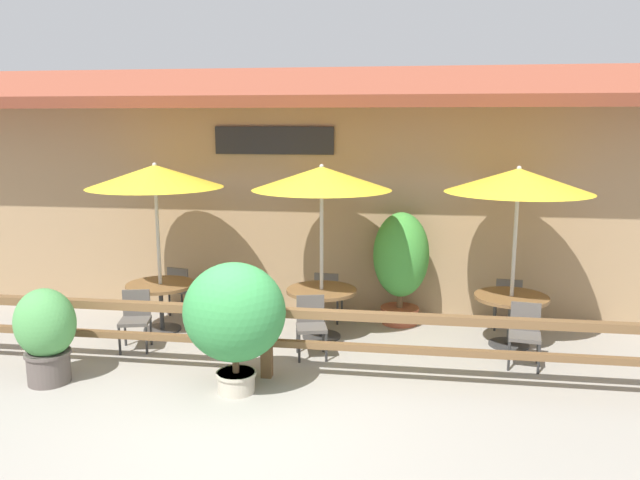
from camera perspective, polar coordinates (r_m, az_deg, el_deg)
ground_plane at (r=7.54m, az=-6.76°, el=-15.40°), size 60.00×60.00×0.00m
building_facade at (r=10.84m, az=-1.35°, el=4.68°), size 14.28×1.49×4.23m
patio_railing at (r=8.22m, az=-4.94°, el=-7.87°), size 10.40×0.14×0.95m
patio_umbrella_near at (r=9.99m, az=-14.85°, el=5.63°), size 2.10×2.10×2.70m
dining_table_near at (r=10.32m, az=-14.35°, el=-4.69°), size 1.09×1.09×0.78m
chair_near_streetside at (r=9.65m, az=-16.52°, el=-6.74°), size 0.51×0.51×0.86m
chair_near_wallside at (r=11.08m, az=-12.47°, el=-4.28°), size 0.50×0.50×0.86m
patio_umbrella_middle at (r=9.33m, az=0.15°, el=5.64°), size 2.10×2.10×2.70m
dining_table_middle at (r=9.67m, az=0.14°, el=-5.38°), size 1.09×1.09×0.78m
chair_middle_streetside at (r=8.98m, az=-0.81°, el=-7.60°), size 0.51×0.51×0.86m
chair_middle_wallside at (r=10.46m, az=0.72°, el=-4.92°), size 0.45×0.45×0.86m
patio_umbrella_far at (r=9.40m, az=17.69°, el=5.17°), size 2.10×2.10×2.70m
dining_table_far at (r=9.74m, az=17.06°, el=-5.75°), size 1.09×1.09×0.78m
chair_far_streetside at (r=9.07m, az=18.22°, el=-7.96°), size 0.48×0.48×0.86m
chair_far_wallside at (r=10.52m, az=16.80°, el=-5.30°), size 0.45×0.45×0.86m
potted_plant_broad_leaf at (r=8.76m, az=-23.78°, el=-7.72°), size 0.77×0.70×1.25m
potted_plant_corner_fern at (r=7.73m, az=-7.83°, el=-6.78°), size 1.26×1.13×1.65m
potted_plant_tall_tropical at (r=10.32m, az=7.41°, el=-1.89°), size 0.91×0.82×1.87m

